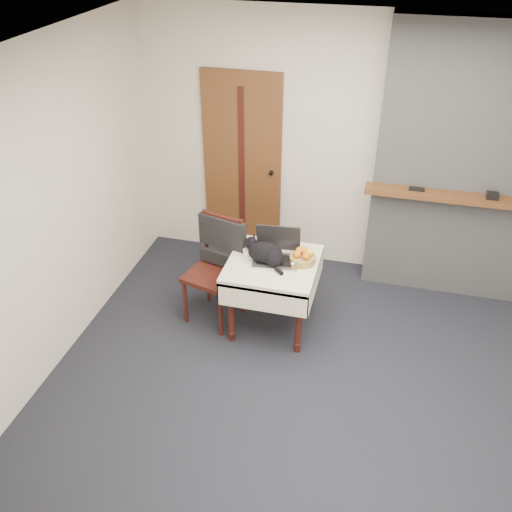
{
  "coord_description": "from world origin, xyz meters",
  "views": [
    {
      "loc": [
        0.31,
        -3.29,
        3.42
      ],
      "look_at": [
        -0.73,
        0.71,
        0.77
      ],
      "focal_mm": 40.0,
      "sensor_mm": 36.0,
      "label": 1
    }
  ],
  "objects": [
    {
      "name": "ground",
      "position": [
        0.0,
        0.0,
        0.0
      ],
      "size": [
        4.5,
        4.5,
        0.0
      ],
      "primitive_type": "plane",
      "color": "black",
      "rests_on": "ground"
    },
    {
      "name": "room_shell",
      "position": [
        0.0,
        0.46,
        1.76
      ],
      "size": [
        4.52,
        4.01,
        2.61
      ],
      "color": "beige",
      "rests_on": "ground"
    },
    {
      "name": "door",
      "position": [
        -1.2,
        1.97,
        1.0
      ],
      "size": [
        0.82,
        0.1,
        2.0
      ],
      "color": "brown",
      "rests_on": "ground"
    },
    {
      "name": "chimney",
      "position": [
        0.9,
        1.85,
        1.3
      ],
      "size": [
        1.62,
        0.48,
        2.6
      ],
      "color": "gray",
      "rests_on": "ground"
    },
    {
      "name": "side_table",
      "position": [
        -0.59,
        0.76,
        0.59
      ],
      "size": [
        0.78,
        0.78,
        0.7
      ],
      "color": "#3C1510",
      "rests_on": "ground"
    },
    {
      "name": "laptop",
      "position": [
        -0.57,
        0.82,
        0.77
      ],
      "size": [
        0.42,
        0.37,
        0.29
      ],
      "rotation": [
        0.0,
        0.0,
        0.1
      ],
      "color": "#B7B7BC",
      "rests_on": "side_table"
    },
    {
      "name": "cat",
      "position": [
        -0.64,
        0.74,
        0.79
      ],
      "size": [
        0.41,
        0.32,
        0.22
      ],
      "rotation": [
        0.0,
        0.0,
        -0.35
      ],
      "color": "black",
      "rests_on": "side_table"
    },
    {
      "name": "cream_jar",
      "position": [
        -0.83,
        0.79,
        0.74
      ],
      "size": [
        0.07,
        0.07,
        0.07
      ],
      "primitive_type": "cylinder",
      "color": "silver",
      "rests_on": "side_table"
    },
    {
      "name": "pill_bottle",
      "position": [
        -0.4,
        0.69,
        0.73
      ],
      "size": [
        0.03,
        0.03,
        0.07
      ],
      "color": "#B46016",
      "rests_on": "side_table"
    },
    {
      "name": "fruit_basket",
      "position": [
        -0.34,
        0.82,
        0.75
      ],
      "size": [
        0.23,
        0.23,
        0.13
      ],
      "color": "#A07C40",
      "rests_on": "side_table"
    },
    {
      "name": "desk_clutter",
      "position": [
        -0.38,
        0.8,
        0.7
      ],
      "size": [
        0.15,
        0.06,
        0.01
      ],
      "primitive_type": "cube",
      "rotation": [
        0.0,
        0.0,
        0.27
      ],
      "color": "black",
      "rests_on": "side_table"
    },
    {
      "name": "chair",
      "position": [
        -1.11,
        0.84,
        0.65
      ],
      "size": [
        0.55,
        0.55,
        1.01
      ],
      "rotation": [
        0.0,
        0.0,
        -0.26
      ],
      "color": "#3C1510",
      "rests_on": "ground"
    }
  ]
}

